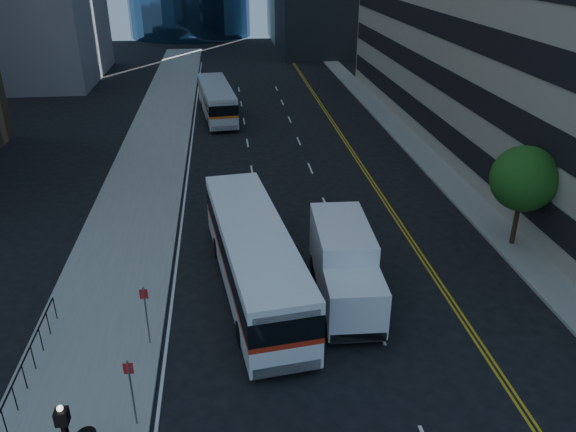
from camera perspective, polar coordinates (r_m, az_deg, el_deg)
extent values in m
plane|color=black|center=(21.39, 9.27, -14.61)|extent=(160.00, 160.00, 0.00)
cube|color=gray|center=(43.13, -13.46, 6.58)|extent=(5.00, 90.00, 0.15)
cube|color=gray|center=(45.09, 12.13, 7.54)|extent=(2.00, 90.00, 0.15)
cylinder|color=#332114|center=(30.20, 22.09, -0.69)|extent=(0.24, 0.24, 2.20)
sphere|color=#184A15|center=(29.29, 22.86, 3.52)|extent=(3.20, 3.20, 3.20)
cube|color=black|center=(13.82, -22.00, -18.38)|extent=(0.28, 0.28, 0.36)
cube|color=white|center=(24.65, -3.46, -5.66)|extent=(4.14, 12.36, 1.11)
cube|color=red|center=(24.31, -3.50, -4.34)|extent=(4.16, 12.38, 0.22)
cube|color=black|center=(24.04, -3.53, -3.19)|extent=(4.16, 12.38, 0.91)
cube|color=white|center=(23.68, -3.58, -1.59)|extent=(4.14, 12.36, 0.51)
cylinder|color=black|center=(21.75, -4.76, -11.81)|extent=(0.43, 1.04, 1.01)
cylinder|color=black|center=(22.14, 1.45, -10.95)|extent=(0.43, 1.04, 1.01)
cylinder|color=black|center=(27.49, -7.14, -3.24)|extent=(0.43, 1.04, 1.01)
cylinder|color=black|center=(27.80, -2.26, -2.69)|extent=(0.43, 1.04, 1.01)
cube|color=silver|center=(50.97, -7.21, 10.87)|extent=(3.48, 11.02, 0.99)
cube|color=orange|center=(50.83, -7.25, 11.51)|extent=(3.50, 11.04, 0.20)
cube|color=black|center=(50.71, -7.28, 12.05)|extent=(3.50, 11.04, 0.81)
cube|color=silver|center=(50.56, -7.32, 12.80)|extent=(3.48, 11.02, 0.45)
cylinder|color=black|center=(47.86, -8.03, 9.39)|extent=(0.36, 0.93, 0.90)
cylinder|color=black|center=(48.07, -5.50, 9.60)|extent=(0.36, 0.93, 0.90)
cylinder|color=black|center=(53.77, -8.66, 11.17)|extent=(0.36, 0.93, 0.90)
cylinder|color=black|center=(53.95, -6.40, 11.35)|extent=(0.36, 0.93, 0.90)
cube|color=white|center=(21.91, 6.79, -8.85)|extent=(2.33, 2.15, 1.97)
cube|color=black|center=(20.98, 7.29, -9.38)|extent=(2.05, 0.14, 1.03)
cube|color=white|center=(24.35, 5.45, -3.39)|extent=(2.43, 4.59, 2.44)
cube|color=black|center=(24.21, 5.71, -7.49)|extent=(1.89, 6.25, 0.23)
cylinder|color=black|center=(22.13, 4.14, -11.21)|extent=(0.30, 0.91, 0.90)
cylinder|color=black|center=(22.49, 9.32, -10.86)|extent=(0.30, 0.91, 0.90)
cylinder|color=black|center=(26.00, 2.68, -5.01)|extent=(0.30, 0.91, 0.90)
cylinder|color=black|center=(26.30, 7.06, -4.81)|extent=(0.30, 0.91, 0.90)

